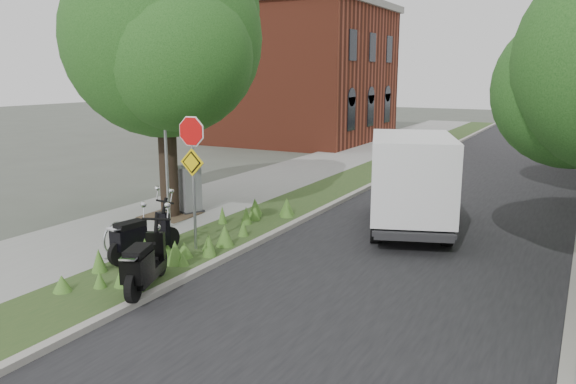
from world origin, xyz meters
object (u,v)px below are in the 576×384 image
at_px(sign_assembly, 192,155).
at_px(scooter_far, 137,241).
at_px(scooter_near, 143,269).
at_px(utility_cabinet, 186,190).
at_px(box_truck, 410,177).

xyz_separation_m(sign_assembly, scooter_far, (-0.60, -1.25, -1.77)).
bearing_deg(scooter_near, scooter_far, 135.89).
distance_m(sign_assembly, utility_cabinet, 4.18).
bearing_deg(sign_assembly, scooter_near, -73.25).
xyz_separation_m(scooter_far, box_truck, (4.38, 5.62, 0.88)).
height_order(box_truck, utility_cabinet, box_truck).
xyz_separation_m(scooter_far, utility_cabinet, (-1.95, 4.16, 0.19)).
height_order(scooter_far, box_truck, box_truck).
distance_m(scooter_near, scooter_far, 1.93).
height_order(scooter_far, utility_cabinet, utility_cabinet).
relative_size(sign_assembly, scooter_far, 1.69).
relative_size(scooter_near, box_truck, 0.36).
distance_m(scooter_far, utility_cabinet, 4.60).
bearing_deg(scooter_far, utility_cabinet, 115.05).
bearing_deg(box_truck, utility_cabinet, -167.02).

